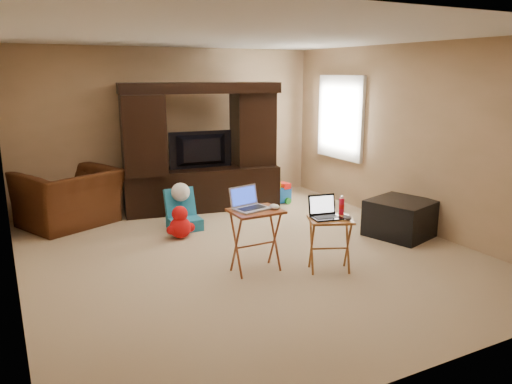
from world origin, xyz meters
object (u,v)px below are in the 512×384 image
television (202,150)px  tray_table_right (330,245)px  laptop_right (327,208)px  mouse_left (275,207)px  mouse_right (348,218)px  ottoman (401,218)px  push_toy (275,192)px  water_bottle (342,206)px  laptop_left (252,199)px  tray_table_left (256,241)px  entertainment_center (201,147)px  recliner (70,198)px  plush_toy (180,222)px  child_rocker (184,210)px

television → tray_table_right: size_ratio=1.68×
laptop_right → mouse_left: 0.56m
mouse_right → ottoman: bearing=25.6°
push_toy → water_bottle: size_ratio=2.75×
laptop_left → mouse_left: size_ratio=2.58×
ottoman → tray_table_left: (-2.27, -0.20, 0.11)m
entertainment_center → ottoman: (1.83, -2.46, -0.74)m
recliner → laptop_right: 3.79m
plush_toy → tray_table_right: (1.07, -1.81, 0.08)m
laptop_left → mouse_right: size_ratio=3.00×
entertainment_center → mouse_right: size_ratio=19.95×
recliner → water_bottle: recliner is taller
mouse_left → television: bearing=84.8°
push_toy → tray_table_right: 2.92m
television → ottoman: 3.11m
laptop_left → laptop_right: laptop_left is taller
recliner → laptop_right: size_ratio=3.93×
television → push_toy: size_ratio=1.99×
ottoman → mouse_left: size_ratio=5.32×
television → ottoman: size_ratio=1.34×
ottoman → water_bottle: (-1.35, -0.48, 0.45)m
entertainment_center → child_rocker: entertainment_center is taller
tray_table_right → laptop_right: size_ratio=1.91×
tray_table_right → mouse_right: mouse_right is taller
recliner → tray_table_right: bearing=101.8°
child_rocker → plush_toy: bearing=-117.1°
child_rocker → plush_toy: size_ratio=1.28×
laptop_right → water_bottle: 0.25m
tray_table_right → mouse_right: 0.37m
child_rocker → ottoman: size_ratio=0.75×
laptop_left → tray_table_right: bearing=-40.1°
plush_toy → laptop_right: (1.03, -1.79, 0.50)m
entertainment_center → mouse_right: bearing=-73.2°
tray_table_left → laptop_left: size_ratio=1.91×
recliner → plush_toy: 1.74m
mouse_left → water_bottle: size_ratio=0.77×
push_toy → water_bottle: bearing=-112.4°
push_toy → water_bottle: (-0.71, -2.70, 0.50)m
mouse_left → mouse_right: bearing=-32.5°
television → recliner: (-1.98, 0.09, -0.55)m
plush_toy → mouse_right: mouse_right is taller
child_rocker → laptop_right: bearing=-67.3°
entertainment_center → laptop_right: (0.24, -3.00, -0.27)m
laptop_right → recliner: bearing=135.5°
child_rocker → laptop_left: size_ratio=1.55×
laptop_left → ottoman: bearing=-7.9°
water_bottle → laptop_left: bearing=161.4°
television → tray_table_left: (-0.43, -2.61, -0.60)m
television → recliner: size_ratio=0.82×
entertainment_center → plush_toy: bearing=-113.8°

